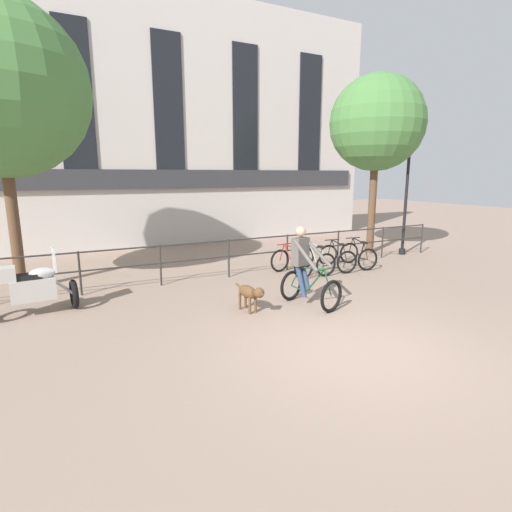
{
  "coord_description": "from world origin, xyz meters",
  "views": [
    {
      "loc": [
        -4.19,
        -4.65,
        2.78
      ],
      "look_at": [
        -0.35,
        2.86,
        1.05
      ],
      "focal_mm": 28.0,
      "sensor_mm": 36.0,
      "label": 1
    }
  ],
  "objects_px": {
    "parked_bicycle_mid_left": "(315,260)",
    "parked_bicycle_mid_right": "(337,258)",
    "parked_bicycle_near_lamp": "(291,263)",
    "dog": "(250,293)",
    "parked_motorcycle": "(32,288)",
    "street_lamp": "(407,187)",
    "cyclist_with_bike": "(306,270)",
    "parked_bicycle_far_end": "(358,255)"
  },
  "relations": [
    {
      "from": "parked_bicycle_mid_left",
      "to": "parked_bicycle_mid_right",
      "type": "xyz_separation_m",
      "value": [
        0.8,
        0.0,
        -0.0
      ]
    },
    {
      "from": "parked_bicycle_near_lamp",
      "to": "dog",
      "type": "bearing_deg",
      "value": 35.85
    },
    {
      "from": "parked_motorcycle",
      "to": "street_lamp",
      "type": "height_order",
      "value": "street_lamp"
    },
    {
      "from": "cyclist_with_bike",
      "to": "parked_bicycle_mid_left",
      "type": "height_order",
      "value": "cyclist_with_bike"
    },
    {
      "from": "street_lamp",
      "to": "parked_motorcycle",
      "type": "bearing_deg",
      "value": -174.36
    },
    {
      "from": "parked_bicycle_near_lamp",
      "to": "parked_bicycle_mid_left",
      "type": "relative_size",
      "value": 1.06
    },
    {
      "from": "parked_motorcycle",
      "to": "parked_bicycle_mid_right",
      "type": "height_order",
      "value": "parked_motorcycle"
    },
    {
      "from": "parked_bicycle_mid_left",
      "to": "dog",
      "type": "bearing_deg",
      "value": 35.15
    },
    {
      "from": "cyclist_with_bike",
      "to": "parked_bicycle_far_end",
      "type": "bearing_deg",
      "value": 17.52
    },
    {
      "from": "parked_motorcycle",
      "to": "parked_bicycle_mid_right",
      "type": "relative_size",
      "value": 1.39
    },
    {
      "from": "parked_bicycle_far_end",
      "to": "parked_motorcycle",
      "type": "bearing_deg",
      "value": 11.84
    },
    {
      "from": "street_lamp",
      "to": "parked_bicycle_mid_left",
      "type": "bearing_deg",
      "value": -169.65
    },
    {
      "from": "parked_bicycle_near_lamp",
      "to": "parked_bicycle_mid_right",
      "type": "bearing_deg",
      "value": 172.97
    },
    {
      "from": "parked_bicycle_mid_left",
      "to": "parked_bicycle_far_end",
      "type": "xyz_separation_m",
      "value": [
        1.59,
        0.0,
        -0.0
      ]
    },
    {
      "from": "parked_bicycle_mid_left",
      "to": "parked_bicycle_mid_right",
      "type": "distance_m",
      "value": 0.8
    },
    {
      "from": "parked_bicycle_near_lamp",
      "to": "parked_bicycle_far_end",
      "type": "height_order",
      "value": "same"
    },
    {
      "from": "parked_bicycle_near_lamp",
      "to": "cyclist_with_bike",
      "type": "bearing_deg",
      "value": 57.76
    },
    {
      "from": "street_lamp",
      "to": "parked_bicycle_near_lamp",
      "type": "bearing_deg",
      "value": -171.24
    },
    {
      "from": "cyclist_with_bike",
      "to": "parked_bicycle_far_end",
      "type": "distance_m",
      "value": 4.17
    },
    {
      "from": "dog",
      "to": "parked_bicycle_near_lamp",
      "type": "relative_size",
      "value": 0.83
    },
    {
      "from": "dog",
      "to": "parked_bicycle_mid_right",
      "type": "height_order",
      "value": "parked_bicycle_mid_right"
    },
    {
      "from": "dog",
      "to": "parked_motorcycle",
      "type": "height_order",
      "value": "parked_motorcycle"
    },
    {
      "from": "cyclist_with_bike",
      "to": "parked_bicycle_mid_left",
      "type": "bearing_deg",
      "value": 34.79
    },
    {
      "from": "parked_bicycle_mid_right",
      "to": "street_lamp",
      "type": "bearing_deg",
      "value": -160.78
    },
    {
      "from": "dog",
      "to": "parked_bicycle_mid_left",
      "type": "relative_size",
      "value": 0.88
    },
    {
      "from": "dog",
      "to": "street_lamp",
      "type": "height_order",
      "value": "street_lamp"
    },
    {
      "from": "parked_motorcycle",
      "to": "cyclist_with_bike",
      "type": "bearing_deg",
      "value": -115.43
    },
    {
      "from": "parked_bicycle_near_lamp",
      "to": "parked_bicycle_mid_right",
      "type": "xyz_separation_m",
      "value": [
        1.59,
        -0.0,
        -0.0
      ]
    },
    {
      "from": "parked_motorcycle",
      "to": "dog",
      "type": "bearing_deg",
      "value": -120.22
    },
    {
      "from": "street_lamp",
      "to": "parked_bicycle_far_end",
      "type": "bearing_deg",
      "value": -163.82
    },
    {
      "from": "parked_motorcycle",
      "to": "parked_bicycle_mid_right",
      "type": "xyz_separation_m",
      "value": [
        7.9,
        0.34,
        -0.2
      ]
    },
    {
      "from": "parked_bicycle_mid_right",
      "to": "parked_bicycle_far_end",
      "type": "xyz_separation_m",
      "value": [
        0.8,
        0.0,
        0.0
      ]
    },
    {
      "from": "dog",
      "to": "parked_bicycle_far_end",
      "type": "bearing_deg",
      "value": 15.31
    },
    {
      "from": "parked_bicycle_mid_left",
      "to": "parked_bicycle_far_end",
      "type": "relative_size",
      "value": 0.93
    },
    {
      "from": "street_lamp",
      "to": "dog",
      "type": "bearing_deg",
      "value": -158.22
    },
    {
      "from": "parked_bicycle_mid_left",
      "to": "parked_bicycle_far_end",
      "type": "bearing_deg",
      "value": -179.63
    },
    {
      "from": "dog",
      "to": "street_lamp",
      "type": "xyz_separation_m",
      "value": [
        7.46,
        2.98,
        1.94
      ]
    },
    {
      "from": "parked_bicycle_mid_right",
      "to": "parked_bicycle_far_end",
      "type": "relative_size",
      "value": 0.98
    },
    {
      "from": "cyclist_with_bike",
      "to": "parked_bicycle_near_lamp",
      "type": "relative_size",
      "value": 1.44
    },
    {
      "from": "cyclist_with_bike",
      "to": "parked_motorcycle",
      "type": "distance_m",
      "value": 5.58
    },
    {
      "from": "dog",
      "to": "cyclist_with_bike",
      "type": "bearing_deg",
      "value": -13.54
    },
    {
      "from": "parked_bicycle_mid_left",
      "to": "street_lamp",
      "type": "bearing_deg",
      "value": -169.28
    }
  ]
}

